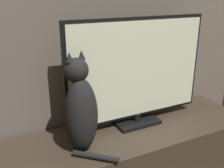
# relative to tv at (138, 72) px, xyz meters

# --- Properties ---
(tv_stand) EXTENTS (1.44, 0.44, 0.41)m
(tv_stand) POSITION_rel_tv_xyz_m (-0.06, -0.07, -0.52)
(tv_stand) COLOR #33281E
(tv_stand) RESTS_ON ground_plane
(tv) EXTENTS (0.84, 0.16, 0.61)m
(tv) POSITION_rel_tv_xyz_m (0.00, 0.00, 0.00)
(tv) COLOR black
(tv) RESTS_ON tv_stand
(cat) EXTENTS (0.21, 0.28, 0.49)m
(cat) POSITION_rel_tv_xyz_m (-0.38, -0.11, -0.10)
(cat) COLOR black
(cat) RESTS_ON tv_stand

